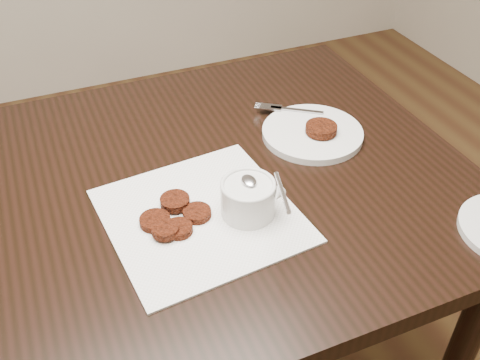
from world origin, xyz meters
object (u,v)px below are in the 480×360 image
Objects in this scene: sauce_ramekin at (248,184)px; napkin at (201,215)px; plate_with_patty at (313,130)px; table at (147,319)px.

napkin is at bearing 161.12° from sauce_ramekin.
sauce_ramekin is at bearing -142.38° from plate_with_patty.
table is at bearing 145.44° from sauce_ramekin.
napkin is 0.35m from plate_with_patty.
napkin is (0.11, -0.11, 0.38)m from table.
plate_with_patty is (0.23, 0.18, -0.06)m from sauce_ramekin.
napkin is 0.11m from sauce_ramekin.
sauce_ramekin reaches higher than plate_with_patty.
napkin is at bearing -43.29° from table.
plate_with_patty is (0.32, 0.15, 0.01)m from napkin.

